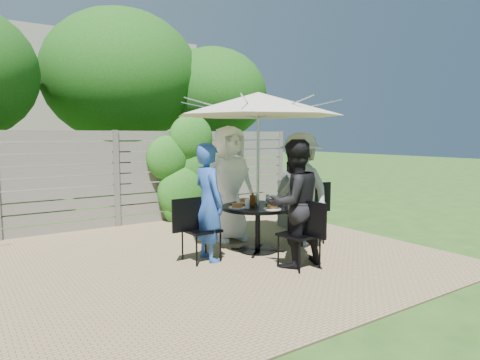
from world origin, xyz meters
TOP-DOWN VIEW (x-y plane):
  - backyard_envelope at (0.09, 10.29)m, footprint 60.00×60.00m
  - patio_table at (1.17, 0.07)m, footprint 1.11×1.11m
  - umbrella at (1.17, 0.07)m, footprint 2.52×2.52m
  - chair_back at (1.20, 1.03)m, footprint 0.47×0.69m
  - person_back at (1.20, 0.90)m, footprint 0.95×0.63m
  - chair_left at (0.21, 0.09)m, footprint 0.67×0.46m
  - person_left at (0.34, 0.09)m, footprint 0.41×0.61m
  - chair_front at (1.15, -0.90)m, footprint 0.48×0.68m
  - person_front at (1.15, -0.76)m, footprint 0.84×0.67m
  - chair_right at (2.14, 0.04)m, footprint 0.74×0.54m
  - person_right at (2.00, 0.05)m, footprint 0.70×1.18m
  - plate_back at (1.18, 0.43)m, footprint 0.26×0.26m
  - plate_left at (0.81, 0.08)m, footprint 0.26×0.26m
  - plate_front at (1.16, -0.29)m, footprint 0.26×0.26m
  - plate_right at (1.53, 0.06)m, footprint 0.26×0.26m
  - glass_left at (0.91, -0.03)m, footprint 0.07×0.07m
  - glass_front at (1.27, -0.19)m, footprint 0.07×0.07m
  - glass_right at (1.44, 0.17)m, footprint 0.07×0.07m
  - syrup_jug at (1.12, 0.12)m, footprint 0.09×0.09m
  - coffee_cup at (1.28, 0.29)m, footprint 0.08×0.08m
  - bbq_grill at (2.82, 1.04)m, footprint 0.67×0.57m

SIDE VIEW (x-z plane):
  - chair_left at x=0.21m, z-range -0.18..0.74m
  - chair_front at x=1.15m, z-range -0.18..0.74m
  - chair_back at x=1.20m, z-range -0.19..0.75m
  - chair_right at x=2.14m, z-range -0.20..0.79m
  - patio_table at x=1.17m, z-range 0.14..0.85m
  - bbq_grill at x=2.82m, z-range -0.05..1.16m
  - plate_back at x=1.18m, z-range 0.70..0.76m
  - plate_left at x=0.81m, z-range 0.70..0.76m
  - plate_front at x=1.16m, z-range 0.70..0.76m
  - plate_right at x=1.53m, z-range 0.70..0.76m
  - coffee_cup at x=1.28m, z-range 0.71..0.83m
  - glass_left at x=0.91m, z-range 0.71..0.85m
  - glass_front at x=1.27m, z-range 0.71..0.85m
  - glass_right at x=1.44m, z-range 0.71..0.85m
  - syrup_jug at x=1.12m, z-range 0.71..0.87m
  - person_left at x=0.34m, z-range 0.00..1.65m
  - person_front at x=1.15m, z-range 0.00..1.70m
  - person_right at x=2.00m, z-range 0.00..1.79m
  - person_back at x=1.20m, z-range 0.00..1.91m
  - umbrella at x=1.17m, z-range 1.01..3.39m
  - backyard_envelope at x=0.09m, z-range 0.11..5.11m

